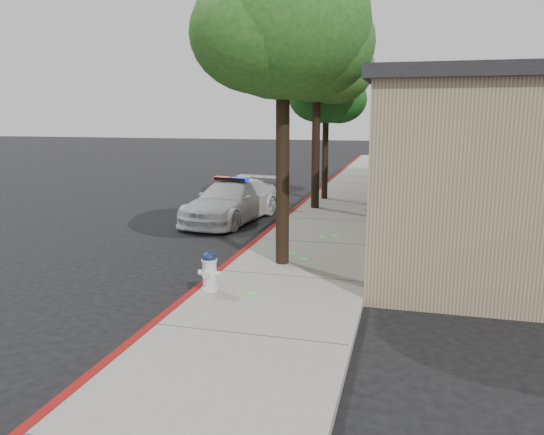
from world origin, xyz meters
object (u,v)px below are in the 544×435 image
Objects in this scene: street_tree_mid at (318,63)px; street_tree_far at (327,95)px; fire_hydrant at (209,271)px; clapboard_building at (496,153)px; street_tree_near at (284,31)px; police_car at (231,201)px.

street_tree_far is at bearing 89.72° from street_tree_mid.
clapboard_building is at bearing 59.08° from fire_hydrant.
street_tree_mid is 2.29m from street_tree_far.
street_tree_near is (0.90, 2.16, 4.55)m from fire_hydrant.
clapboard_building reaches higher than fire_hydrant.
street_tree_mid is at bearing -90.28° from street_tree_far.
street_tree_far is (0.38, 11.42, 3.58)m from fire_hydrant.
police_car is 5.56m from street_tree_mid.
street_tree_mid is at bearing 88.49° from fire_hydrant.
street_tree_near reaches higher than police_car.
street_tree_far reaches higher than clapboard_building.
fire_hydrant is (1.97, -6.98, -0.13)m from police_car.
street_tree_mid reaches higher than fire_hydrant.
clapboard_building is 4.39× the size of police_car.
clapboard_building is 3.96× the size of street_tree_far.
police_car is at bearing -158.39° from clapboard_building.
street_tree_far is at bearing 93.16° from street_tree_near.
clapboard_building is at bearing 56.12° from street_tree_near.
clapboard_building is 6.38m from street_tree_far.
police_car is at bearing -134.61° from street_tree_mid.
clapboard_building is 9.06m from police_car.
street_tree_mid is (0.37, 9.35, 4.57)m from fire_hydrant.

